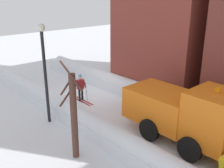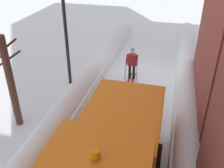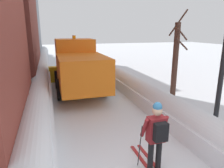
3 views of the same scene
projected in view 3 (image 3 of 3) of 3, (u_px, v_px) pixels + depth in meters
ground_plane at (79, 82)px, 14.01m from camera, size 80.00×80.00×0.00m
snowbank_left at (41, 76)px, 13.17m from camera, size 1.10×36.00×1.25m
snowbank_right at (113, 73)px, 14.60m from camera, size 1.10×36.00×1.03m
plow_truck at (79, 66)px, 11.29m from camera, size 3.20×5.98×3.12m
skier at (156, 134)px, 4.87m from camera, size 0.62×1.80×1.81m
bare_tree_near at (176, 59)px, 10.27m from camera, size 0.93×0.98×4.41m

